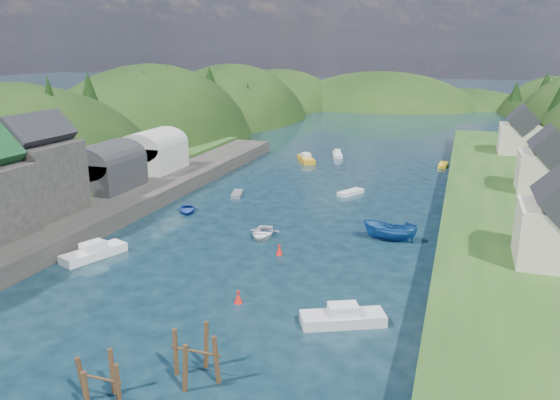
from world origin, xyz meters
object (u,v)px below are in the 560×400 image
(piling_cluster_far, at_px, (196,360))
(channel_buoy_far, at_px, (279,250))
(channel_buoy_near, at_px, (238,297))
(piling_cluster_near, at_px, (100,387))

(piling_cluster_far, bearing_deg, channel_buoy_far, 94.79)
(piling_cluster_far, bearing_deg, channel_buoy_near, 98.53)
(piling_cluster_near, height_order, channel_buoy_far, piling_cluster_near)
(piling_cluster_far, distance_m, channel_buoy_far, 21.93)
(piling_cluster_near, relative_size, channel_buoy_far, 3.15)
(channel_buoy_near, relative_size, channel_buoy_far, 1.00)
(piling_cluster_near, distance_m, channel_buoy_near, 14.92)
(piling_cluster_near, bearing_deg, channel_buoy_near, 80.29)
(piling_cluster_near, distance_m, piling_cluster_far, 5.81)
(channel_buoy_far, bearing_deg, channel_buoy_near, -88.75)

